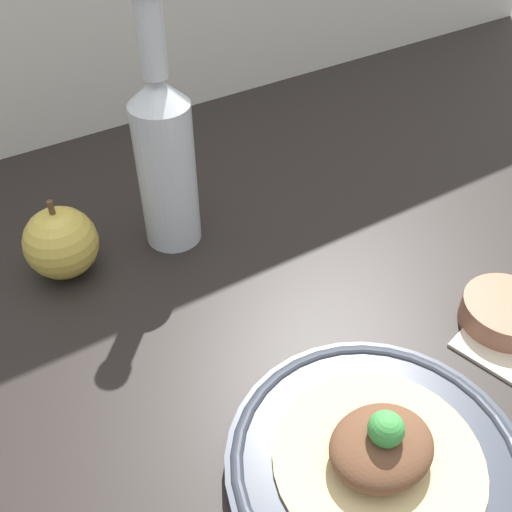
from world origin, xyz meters
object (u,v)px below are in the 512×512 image
at_px(plate, 377,464).
at_px(dipping_bowl, 505,313).
at_px(apple, 61,243).
at_px(cider_bottle, 165,156).
at_px(plated_food, 381,450).

xyz_separation_m(plate, dipping_bowl, (0.24, 0.06, 0.00)).
bearing_deg(plate, apple, 110.00).
bearing_deg(cider_bottle, apple, 176.15).
bearing_deg(plate, cider_bottle, 91.08).
xyz_separation_m(cider_bottle, apple, (-0.14, 0.01, -0.08)).
bearing_deg(plated_food, apple, 110.00).
bearing_deg(dipping_bowl, plate, -165.18).
distance_m(plate, plated_food, 0.02).
height_order(plate, dipping_bowl, dipping_bowl).
relative_size(plated_food, apple, 1.78).
distance_m(plate, dipping_bowl, 0.24).
distance_m(cider_bottle, apple, 0.16).
relative_size(plate, plated_food, 1.45).
xyz_separation_m(apple, dipping_bowl, (0.38, -0.34, -0.03)).
xyz_separation_m(plate, cider_bottle, (-0.01, 0.39, 0.11)).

